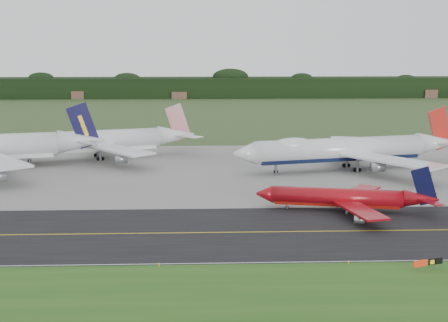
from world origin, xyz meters
TOP-DOWN VIEW (x-y plane):
  - ground at (0.00, 0.00)m, footprint 600.00×600.00m
  - grass_verge at (0.00, -35.00)m, footprint 400.00×30.00m
  - taxiway at (0.00, -4.00)m, footprint 400.00×32.00m
  - apron at (0.00, 51.00)m, footprint 400.00×78.00m
  - taxiway_centreline at (0.00, -4.00)m, footprint 400.00×0.40m
  - taxiway_edge_line at (0.00, -19.50)m, footprint 400.00×0.25m
  - horizon_treeline at (0.00, 273.76)m, footprint 700.00×25.00m
  - jet_ba_747 at (20.46, 49.70)m, footprint 63.13×51.44m
  - jet_red_737 at (10.86, 9.26)m, footprint 35.16×28.22m
  - jet_star_tail at (-47.12, 68.32)m, footprint 56.85×46.48m
  - taxiway_sign at (15.23, -23.53)m, footprint 4.81×1.64m
  - edge_marker_left at (-24.03, -20.50)m, footprint 0.16×0.16m
  - edge_marker_center at (4.34, -20.50)m, footprint 0.16×0.16m

SIDE VIEW (x-z plane):
  - ground at x=0.00m, z-range 0.00..0.00m
  - grass_verge at x=0.00m, z-range 0.00..0.01m
  - apron at x=0.00m, z-range 0.00..0.01m
  - taxiway at x=0.00m, z-range 0.00..0.02m
  - taxiway_centreline at x=0.00m, z-range 0.03..0.03m
  - taxiway_edge_line at x=0.00m, z-range 0.03..0.03m
  - edge_marker_left at x=-24.03m, z-range 0.00..0.50m
  - edge_marker_center at x=4.34m, z-range 0.00..0.50m
  - taxiway_sign at x=15.23m, z-range 0.34..2.00m
  - jet_red_737 at x=10.86m, z-range -2.13..7.42m
  - jet_star_tail at x=-47.12m, z-range -2.54..12.69m
  - jet_ba_747 at x=20.46m, z-range -2.55..13.44m
  - horizon_treeline at x=0.00m, z-range -0.53..11.47m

